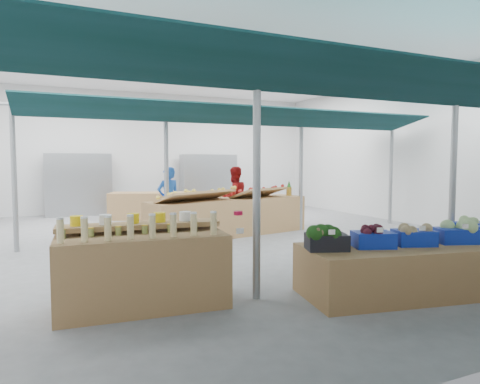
% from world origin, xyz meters
% --- Properties ---
extents(floor, '(13.00, 13.00, 0.00)m').
position_xyz_m(floor, '(0.00, 0.00, 0.00)').
color(floor, slate).
rests_on(floor, ground).
extents(hall, '(13.00, 13.00, 13.00)m').
position_xyz_m(hall, '(0.00, 1.44, 2.65)').
color(hall, silver).
rests_on(hall, ground).
extents(pole_grid, '(10.00, 4.60, 3.00)m').
position_xyz_m(pole_grid, '(0.75, -1.75, 1.81)').
color(pole_grid, gray).
rests_on(pole_grid, floor).
extents(awnings, '(9.50, 7.08, 0.30)m').
position_xyz_m(awnings, '(0.75, -1.75, 2.78)').
color(awnings, black).
rests_on(awnings, pole_grid).
extents(back_shelving_left, '(2.00, 0.50, 2.00)m').
position_xyz_m(back_shelving_left, '(-2.50, 6.00, 1.00)').
color(back_shelving_left, '#B23F33').
rests_on(back_shelving_left, floor).
extents(back_shelving_right, '(2.00, 0.50, 2.00)m').
position_xyz_m(back_shelving_right, '(2.00, 6.00, 1.00)').
color(back_shelving_right, '#B23F33').
rests_on(back_shelving_right, floor).
extents(bottle_shelf, '(2.04, 1.32, 1.16)m').
position_xyz_m(bottle_shelf, '(-2.39, -3.69, 0.47)').
color(bottle_shelf, olive).
rests_on(bottle_shelf, floor).
extents(veg_counter, '(3.48, 1.68, 0.65)m').
position_xyz_m(veg_counter, '(1.17, -4.70, 0.32)').
color(veg_counter, olive).
rests_on(veg_counter, floor).
extents(fruit_counter, '(4.18, 1.82, 0.87)m').
position_xyz_m(fruit_counter, '(0.54, 0.54, 0.44)').
color(fruit_counter, olive).
rests_on(fruit_counter, floor).
extents(far_counter, '(4.55, 2.48, 0.81)m').
position_xyz_m(far_counter, '(0.43, 3.88, 0.41)').
color(far_counter, olive).
rests_on(far_counter, floor).
extents(vendor_left, '(0.66, 0.51, 1.63)m').
position_xyz_m(vendor_left, '(-0.66, 1.64, 0.81)').
color(vendor_left, '#1B51B4').
rests_on(vendor_left, floor).
extents(vendor_right, '(0.90, 0.77, 1.63)m').
position_xyz_m(vendor_right, '(1.14, 1.64, 0.81)').
color(vendor_right, maroon).
rests_on(vendor_right, floor).
extents(crate_broccoli, '(0.59, 0.50, 0.35)m').
position_xyz_m(crate_broccoli, '(-0.24, -4.45, 0.81)').
color(crate_broccoli, black).
rests_on(crate_broccoli, veg_counter).
extents(crate_beets, '(0.59, 0.50, 0.29)m').
position_xyz_m(crate_beets, '(0.40, -4.56, 0.78)').
color(crate_beets, '#0E279D').
rests_on(crate_beets, veg_counter).
extents(crate_celeriac, '(0.59, 0.50, 0.31)m').
position_xyz_m(crate_celeriac, '(0.99, -4.67, 0.79)').
color(crate_celeriac, '#0E279D').
rests_on(crate_celeriac, veg_counter).
extents(crate_cabbage, '(0.59, 0.50, 0.35)m').
position_xyz_m(crate_cabbage, '(1.63, -4.78, 0.81)').
color(crate_cabbage, '#0E279D').
rests_on(crate_cabbage, veg_counter).
extents(sparrow, '(0.12, 0.09, 0.11)m').
position_xyz_m(sparrow, '(-0.41, -4.54, 0.90)').
color(sparrow, brown).
rests_on(sparrow, crate_broccoli).
extents(pole_ribbon, '(0.12, 0.12, 0.28)m').
position_xyz_m(pole_ribbon, '(-1.21, -3.91, 1.08)').
color(pole_ribbon, '#BB0C32').
rests_on(pole_ribbon, pole_grid).
extents(apple_heap_yellow, '(2.02, 1.43, 0.27)m').
position_xyz_m(apple_heap_yellow, '(-0.39, 0.24, 1.04)').
color(apple_heap_yellow, '#997247').
rests_on(apple_heap_yellow, fruit_counter).
extents(apple_heap_red, '(1.66, 1.26, 0.27)m').
position_xyz_m(apple_heap_red, '(1.36, 0.62, 1.04)').
color(apple_heap_red, '#997247').
rests_on(apple_heap_red, fruit_counter).
extents(pineapple, '(0.14, 0.14, 0.39)m').
position_xyz_m(pineapple, '(2.35, 0.84, 1.05)').
color(pineapple, '#8C6019').
rests_on(pineapple, fruit_counter).
extents(crate_extra, '(0.54, 0.43, 0.32)m').
position_xyz_m(crate_extra, '(2.34, -4.48, 0.80)').
color(crate_extra, '#0E279D').
rests_on(crate_extra, veg_counter).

